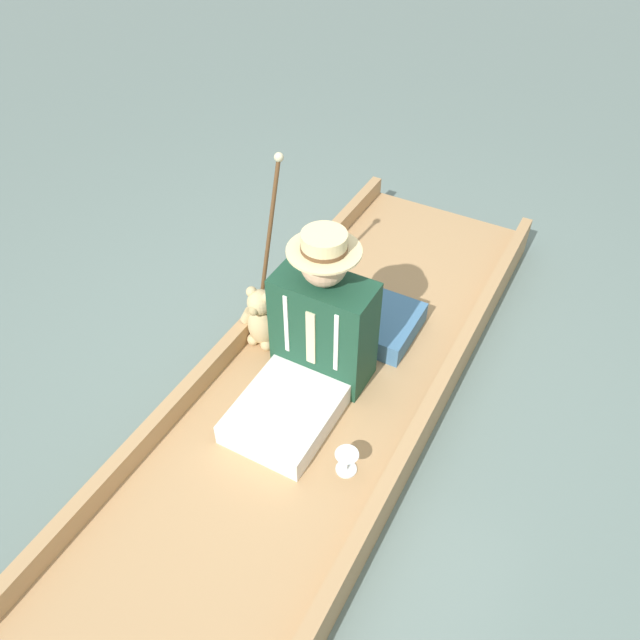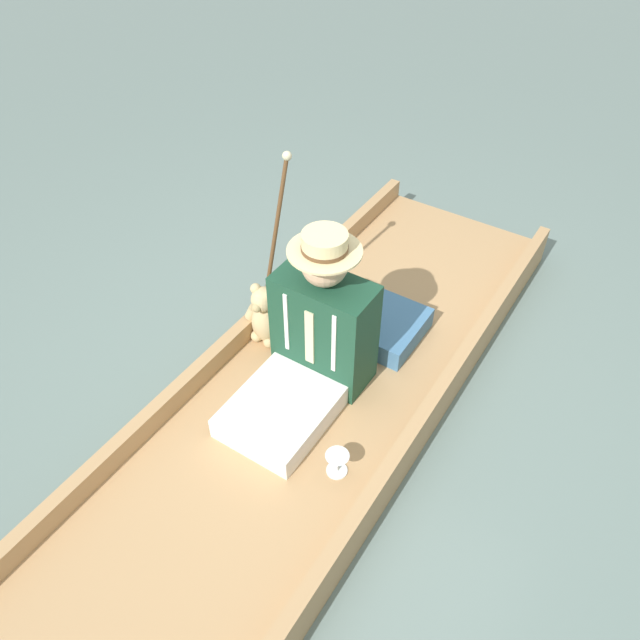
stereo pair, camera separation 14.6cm
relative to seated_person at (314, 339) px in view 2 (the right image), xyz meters
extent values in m
plane|color=slate|center=(-0.05, -0.05, -0.41)|extent=(16.00, 16.00, 0.00)
cube|color=tan|center=(-0.05, -0.05, -0.34)|extent=(1.06, 3.26, 0.13)
cube|color=tan|center=(-0.55, -0.05, -0.23)|extent=(0.06, 3.26, 0.11)
cube|color=tan|center=(0.46, -0.05, -0.23)|extent=(0.06, 3.26, 0.11)
cube|color=teal|center=(-0.03, -0.46, -0.22)|extent=(0.56, 0.39, 0.11)
cube|color=white|center=(0.00, 0.27, -0.22)|extent=(0.41, 0.49, 0.11)
cube|color=#19422D|center=(0.00, -0.09, 0.00)|extent=(0.45, 0.23, 0.55)
cube|color=beige|center=(0.00, 0.03, 0.04)|extent=(0.04, 0.01, 0.30)
cube|color=white|center=(-0.12, 0.03, 0.06)|extent=(0.02, 0.01, 0.33)
cube|color=white|center=(0.12, 0.03, 0.06)|extent=(0.02, 0.01, 0.33)
sphere|color=tan|center=(0.00, -0.09, 0.37)|extent=(0.20, 0.20, 0.20)
cylinder|color=beige|center=(0.00, -0.09, 0.44)|extent=(0.31, 0.31, 0.01)
cylinder|color=beige|center=(0.00, -0.09, 0.48)|extent=(0.19, 0.19, 0.08)
cylinder|color=brown|center=(0.00, -0.09, 0.45)|extent=(0.19, 0.19, 0.02)
ellipsoid|color=tan|center=(0.35, -0.10, -0.17)|extent=(0.15, 0.12, 0.22)
sphere|color=tan|center=(0.35, -0.10, -0.01)|extent=(0.13, 0.13, 0.13)
sphere|color=tan|center=(0.35, -0.05, -0.02)|extent=(0.05, 0.05, 0.05)
sphere|color=tan|center=(0.31, -0.10, 0.04)|extent=(0.05, 0.05, 0.05)
sphere|color=tan|center=(0.40, -0.10, 0.04)|extent=(0.05, 0.05, 0.05)
cylinder|color=tan|center=(0.28, -0.10, -0.13)|extent=(0.08, 0.06, 0.10)
cylinder|color=tan|center=(0.43, -0.10, -0.13)|extent=(0.08, 0.06, 0.10)
sphere|color=tan|center=(0.32, -0.07, -0.25)|extent=(0.06, 0.06, 0.06)
sphere|color=tan|center=(0.39, -0.07, -0.25)|extent=(0.06, 0.06, 0.06)
cylinder|color=silver|center=(-0.35, 0.37, -0.28)|extent=(0.09, 0.09, 0.01)
cylinder|color=silver|center=(-0.35, 0.37, -0.24)|extent=(0.01, 0.01, 0.06)
cone|color=silver|center=(-0.35, 0.37, -0.19)|extent=(0.10, 0.10, 0.04)
cylinder|color=brown|center=(0.39, -0.23, 0.17)|extent=(0.02, 0.32, 0.90)
sphere|color=beige|center=(0.39, -0.38, 0.61)|extent=(0.04, 0.04, 0.04)
camera|label=1|loc=(-0.96, 1.71, 1.96)|focal=35.00mm
camera|label=2|loc=(-1.09, 1.63, 1.96)|focal=35.00mm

